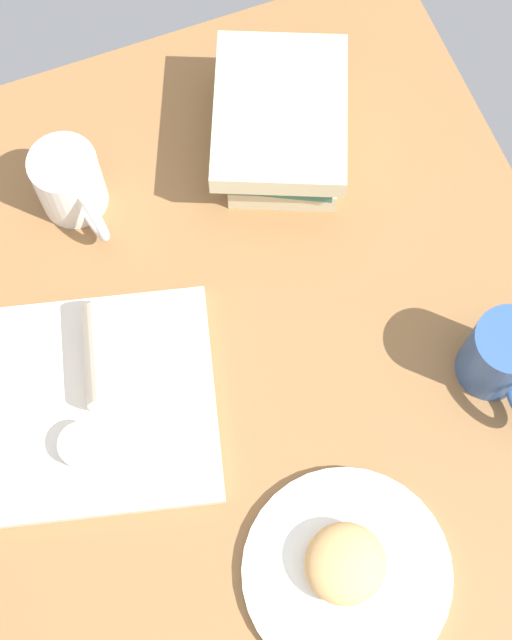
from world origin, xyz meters
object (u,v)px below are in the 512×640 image
object	(u,v)px
second_mug	(70,184)
square_plate	(104,403)
sauce_cup	(82,446)
coffee_mug	(502,358)
book_stack	(283,123)
scone_pastry	(345,564)
round_plate	(347,573)
breakfast_wrap	(113,356)

from	to	relation	value
second_mug	square_plate	bearing A→B (deg)	-10.21
sauce_cup	coffee_mug	distance (cm)	46.79
book_stack	second_mug	xyz separation A→B (cm)	(-1.28, -26.54, -0.21)
scone_pastry	sauce_cup	size ratio (longest dim) A/B	1.75
square_plate	book_stack	distance (cm)	39.84
book_stack	second_mug	distance (cm)	26.57
scone_pastry	second_mug	bearing A→B (deg)	-165.23
round_plate	square_plate	size ratio (longest dim) A/B	0.89
round_plate	breakfast_wrap	bearing A→B (deg)	-152.72
breakfast_wrap	book_stack	size ratio (longest dim) A/B	0.45
breakfast_wrap	coffee_mug	size ratio (longest dim) A/B	0.85
square_plate	coffee_mug	bearing A→B (deg)	74.20
scone_pastry	breakfast_wrap	xyz separation A→B (cm)	(-29.54, -15.47, 0.94)
breakfast_wrap	book_stack	xyz separation A→B (cm)	(-20.92, 28.36, 0.20)
square_plate	coffee_mug	xyz separation A→B (cm)	(12.05, 42.59, 4.50)
square_plate	breakfast_wrap	xyz separation A→B (cm)	(-3.54, 2.81, 3.89)
sauce_cup	second_mug	distance (cm)	31.30
round_plate	book_stack	size ratio (longest dim) A/B	0.89
sauce_cup	book_stack	distance (cm)	45.18
coffee_mug	breakfast_wrap	bearing A→B (deg)	-111.40
square_plate	breakfast_wrap	world-z (taller)	breakfast_wrap
scone_pastry	breakfast_wrap	size ratio (longest dim) A/B	0.76
scone_pastry	book_stack	distance (cm)	52.10
round_plate	book_stack	bearing A→B (deg)	166.04
square_plate	sauce_cup	world-z (taller)	sauce_cup
sauce_cup	book_stack	size ratio (longest dim) A/B	0.20
square_plate	second_mug	bearing A→B (deg)	169.79
scone_pastry	square_plate	distance (cm)	31.93
round_plate	second_mug	distance (cm)	54.43
round_plate	breakfast_wrap	size ratio (longest dim) A/B	1.98
sauce_cup	book_stack	world-z (taller)	book_stack
round_plate	coffee_mug	distance (cm)	28.65
round_plate	square_plate	distance (cm)	32.50
second_mug	sauce_cup	bearing A→B (deg)	-15.12
breakfast_wrap	second_mug	xyz separation A→B (cm)	(-22.20, 1.83, -0.01)
scone_pastry	second_mug	world-z (taller)	second_mug
scone_pastry	round_plate	bearing A→B (deg)	11.50
round_plate	second_mug	world-z (taller)	second_mug
round_plate	scone_pastry	xyz separation A→B (cm)	(-0.76, -0.15, 3.05)
square_plate	round_plate	bearing A→B (deg)	34.56
scone_pastry	sauce_cup	xyz separation A→B (cm)	(-21.58, -21.80, -0.81)
breakfast_wrap	second_mug	distance (cm)	22.28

